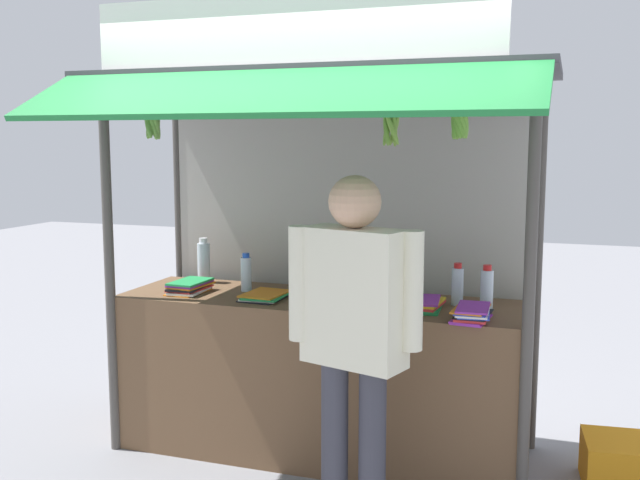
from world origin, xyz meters
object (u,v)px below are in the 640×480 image
(water_bottle_back_left, at_px, (204,262))
(magazine_stack_center, at_px, (472,313))
(banana_bunch_leftmost, at_px, (153,125))
(water_bottle_front_right, at_px, (457,285))
(water_bottle_mid_left, at_px, (246,273))
(water_bottle_front_left, at_px, (325,269))
(magazine_stack_mid_right, at_px, (265,296))
(plastic_crate, at_px, (620,464))
(water_bottle_left, at_px, (311,274))
(banana_bunch_inner_right, at_px, (460,123))
(magazine_stack_far_left, at_px, (422,304))
(vendor_person, at_px, (354,321))
(magazine_stack_right, at_px, (190,286))
(banana_bunch_inner_left, at_px, (391,128))
(water_bottle_far_right, at_px, (487,289))

(water_bottle_back_left, distance_m, magazine_stack_center, 1.87)
(magazine_stack_center, xyz_separation_m, banana_bunch_leftmost, (-1.73, -0.22, 0.97))
(water_bottle_front_right, bearing_deg, banana_bunch_leftmost, -161.18)
(water_bottle_front_right, height_order, water_bottle_mid_left, water_bottle_front_right)
(water_bottle_front_left, xyz_separation_m, magazine_stack_mid_right, (-0.26, -0.33, -0.12))
(plastic_crate, bearing_deg, magazine_stack_center, -157.24)
(water_bottle_left, bearing_deg, plastic_crate, -0.60)
(water_bottle_front_right, bearing_deg, magazine_stack_center, -68.89)
(water_bottle_left, height_order, banana_bunch_inner_right, banana_bunch_inner_right)
(water_bottle_left, distance_m, magazine_stack_mid_right, 0.32)
(water_bottle_back_left, distance_m, banana_bunch_inner_right, 2.07)
(water_bottle_front_right, distance_m, banana_bunch_inner_right, 1.05)
(magazine_stack_center, bearing_deg, magazine_stack_far_left, 151.05)
(water_bottle_front_left, xyz_separation_m, vendor_person, (0.48, -1.00, -0.05))
(banana_bunch_leftmost, height_order, banana_bunch_inner_right, same)
(water_bottle_mid_left, bearing_deg, banana_bunch_leftmost, -120.18)
(water_bottle_front_right, bearing_deg, magazine_stack_mid_right, -169.93)
(plastic_crate, bearing_deg, banana_bunch_leftmost, -167.75)
(magazine_stack_mid_right, distance_m, vendor_person, 1.00)
(banana_bunch_leftmost, bearing_deg, magazine_stack_mid_right, 34.81)
(magazine_stack_right, distance_m, plastic_crate, 2.65)
(water_bottle_front_left, bearing_deg, magazine_stack_mid_right, -128.86)
(banana_bunch_inner_left, bearing_deg, banana_bunch_leftmost, 179.94)
(water_bottle_back_left, xyz_separation_m, magazine_stack_center, (1.80, -0.47, -0.10))
(banana_bunch_inner_left, height_order, vendor_person, banana_bunch_inner_left)
(water_bottle_far_right, xyz_separation_m, water_bottle_front_left, (-1.00, 0.21, 0.02))
(magazine_stack_right, height_order, plastic_crate, magazine_stack_right)
(magazine_stack_center, height_order, banana_bunch_inner_right, banana_bunch_inner_right)
(water_bottle_far_right, distance_m, water_bottle_left, 1.06)
(water_bottle_left, bearing_deg, water_bottle_back_left, 170.87)
(water_bottle_mid_left, bearing_deg, water_bottle_back_left, 156.47)
(water_bottle_mid_left, height_order, banana_bunch_inner_right, banana_bunch_inner_right)
(water_bottle_far_right, distance_m, magazine_stack_mid_right, 1.28)
(water_bottle_front_left, distance_m, banana_bunch_leftmost, 1.35)
(banana_bunch_leftmost, bearing_deg, vendor_person, -14.45)
(water_bottle_front_right, xyz_separation_m, magazine_stack_right, (-1.60, -0.18, -0.08))
(water_bottle_back_left, xyz_separation_m, banana_bunch_inner_right, (1.75, -0.69, 0.87))
(water_bottle_far_right, height_order, magazine_stack_far_left, water_bottle_far_right)
(magazine_stack_center, distance_m, plastic_crate, 1.20)
(magazine_stack_mid_right, bearing_deg, vendor_person, -42.20)
(water_bottle_far_right, height_order, magazine_stack_right, water_bottle_far_right)
(water_bottle_far_right, height_order, vendor_person, vendor_person)
(water_bottle_left, bearing_deg, magazine_stack_center, -18.81)
(magazine_stack_mid_right, distance_m, magazine_stack_right, 0.51)
(banana_bunch_leftmost, distance_m, banana_bunch_inner_left, 1.34)
(water_bottle_left, relative_size, magazine_stack_mid_right, 0.81)
(banana_bunch_inner_left, distance_m, vendor_person, 0.96)
(water_bottle_left, bearing_deg, water_bottle_mid_left, -174.82)
(water_bottle_left, distance_m, water_bottle_back_left, 0.80)
(banana_bunch_leftmost, xyz_separation_m, banana_bunch_inner_right, (1.67, -0.00, -0.00))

